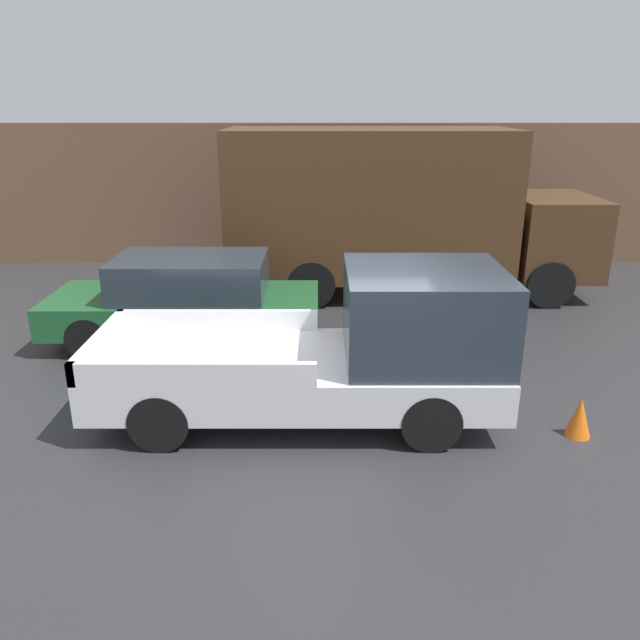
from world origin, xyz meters
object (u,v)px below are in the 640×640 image
(pickup_truck, at_px, (347,350))
(delivery_truck, at_px, (396,208))
(traffic_cone, at_px, (582,418))
(car, at_px, (190,299))

(pickup_truck, xyz_separation_m, delivery_truck, (1.27, 5.93, 0.95))
(delivery_truck, xyz_separation_m, traffic_cone, (1.76, -6.53, -1.64))
(pickup_truck, relative_size, delivery_truck, 0.68)
(car, bearing_deg, pickup_truck, -46.00)
(car, relative_size, delivery_truck, 0.60)
(car, xyz_separation_m, delivery_truck, (3.98, 3.12, 1.11))
(pickup_truck, distance_m, traffic_cone, 3.17)
(pickup_truck, bearing_deg, delivery_truck, 77.92)
(delivery_truck, distance_m, traffic_cone, 6.96)
(pickup_truck, height_order, traffic_cone, pickup_truck)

